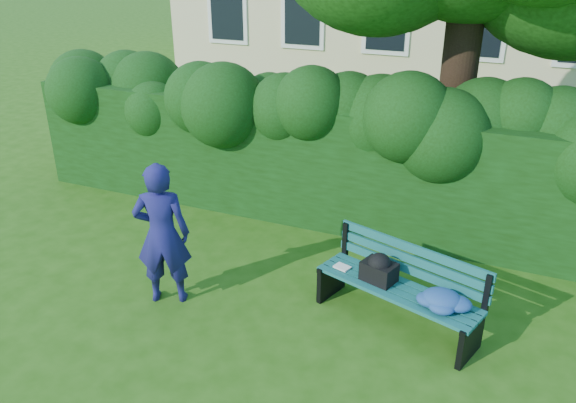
% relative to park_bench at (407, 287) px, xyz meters
% --- Properties ---
extents(ground, '(80.00, 80.00, 0.00)m').
position_rel_park_bench_xyz_m(ground, '(-1.68, 0.04, -0.50)').
color(ground, '#24550F').
rests_on(ground, ground).
extents(hedge, '(10.00, 1.00, 1.80)m').
position_rel_park_bench_xyz_m(hedge, '(-1.68, 2.24, 0.40)').
color(hedge, black).
rests_on(hedge, ground).
extents(park_bench, '(1.94, 1.09, 0.89)m').
position_rel_park_bench_xyz_m(park_bench, '(0.00, 0.00, 0.00)').
color(park_bench, '#105249').
rests_on(park_bench, ground).
extents(man_reading, '(0.75, 0.64, 1.73)m').
position_rel_park_bench_xyz_m(man_reading, '(-2.71, -0.60, 0.37)').
color(man_reading, navy).
rests_on(man_reading, ground).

